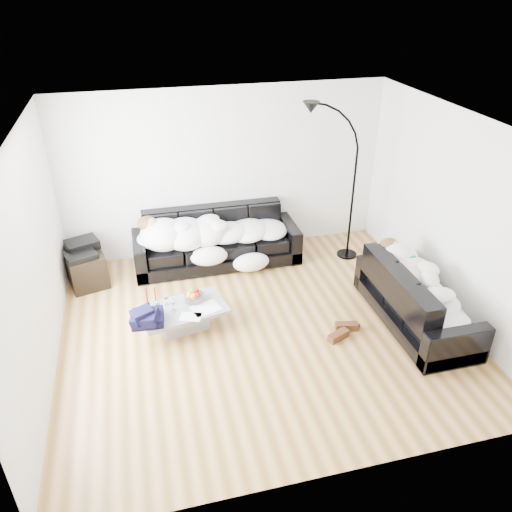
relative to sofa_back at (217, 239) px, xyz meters
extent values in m
plane|color=olive|center=(0.25, -1.80, -0.41)|extent=(5.00, 5.00, 0.00)
cube|color=silver|center=(0.25, 0.45, 0.89)|extent=(5.00, 0.02, 2.60)
cube|color=silver|center=(-2.25, -1.80, 0.89)|extent=(0.02, 4.50, 2.60)
cube|color=silver|center=(2.75, -1.80, 0.89)|extent=(0.02, 4.50, 2.60)
plane|color=white|center=(0.25, -1.80, 2.19)|extent=(5.00, 5.00, 0.00)
cube|color=black|center=(0.00, 0.00, 0.00)|extent=(2.53, 0.87, 0.83)
cube|color=black|center=(2.21, -2.14, -0.02)|extent=(0.83, 1.94, 0.78)
ellipsoid|color=#0F6E58|center=(2.15, -1.54, 0.31)|extent=(0.42, 0.38, 0.20)
cube|color=#939699|center=(-0.71, -1.55, -0.26)|extent=(1.16, 0.82, 0.31)
cylinder|color=white|center=(-0.55, -1.42, -0.03)|extent=(0.28, 0.28, 0.15)
cylinder|color=white|center=(-0.91, -1.43, -0.02)|extent=(0.09, 0.09, 0.16)
cylinder|color=white|center=(-1.02, -1.54, -0.03)|extent=(0.07, 0.07, 0.16)
cylinder|color=white|center=(-0.83, -1.58, -0.01)|extent=(0.08, 0.08, 0.18)
cylinder|color=maroon|center=(-1.14, -1.37, 0.02)|extent=(0.06, 0.06, 0.25)
cylinder|color=maroon|center=(-1.03, -1.35, 0.01)|extent=(0.05, 0.05, 0.23)
cube|color=silver|center=(-0.44, -1.63, -0.10)|extent=(0.41, 0.35, 0.01)
cube|color=silver|center=(-0.64, -1.76, -0.10)|extent=(0.31, 0.26, 0.01)
cube|color=black|center=(-1.97, -0.09, -0.16)|extent=(0.67, 0.84, 0.50)
cube|color=black|center=(-1.97, -0.09, 0.16)|extent=(0.53, 0.47, 0.13)
camera|label=1|loc=(-1.07, -6.75, 3.58)|focal=35.00mm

